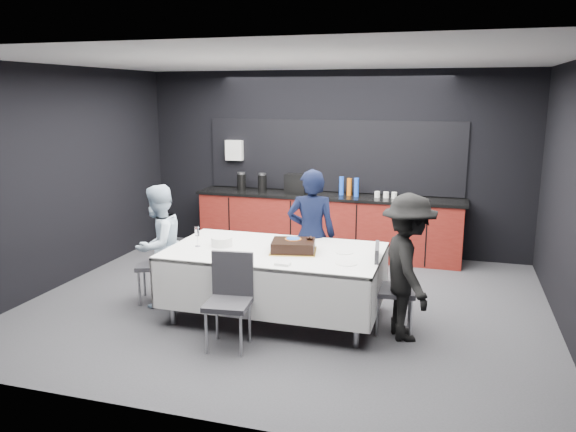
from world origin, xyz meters
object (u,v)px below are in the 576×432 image
object	(u,v)px
plate_stack	(222,242)
person_center	(311,235)
chair_left	(162,258)
chair_right	(387,282)
person_left	(159,246)
person_right	(408,267)
party_table	(275,262)
chair_near	(230,293)
champagne_flute	(197,233)
cake_assembly	(293,246)

from	to	relation	value
plate_stack	person_center	size ratio (longest dim) A/B	0.15
person_center	chair_left	bearing A→B (deg)	6.90
chair_right	person_left	xyz separation A→B (m)	(-2.64, 0.01, 0.18)
person_left	person_right	xyz separation A→B (m)	(2.86, -0.12, 0.03)
chair_right	person_left	world-z (taller)	person_left
party_table	person_right	xyz separation A→B (m)	(1.44, -0.13, 0.10)
party_table	person_right	world-z (taller)	person_right
party_table	chair_left	distance (m)	1.45
person_right	person_center	bearing A→B (deg)	35.66
party_table	person_center	distance (m)	0.73
party_table	chair_right	bearing A→B (deg)	-1.12
party_table	chair_right	world-z (taller)	chair_right
chair_near	person_center	world-z (taller)	person_center
champagne_flute	chair_near	world-z (taller)	champagne_flute
cake_assembly	chair_left	distance (m)	1.70
chair_right	person_center	size ratio (longest dim) A/B	0.58
cake_assembly	person_left	size ratio (longest dim) A/B	0.39
cake_assembly	chair_near	size ratio (longest dim) A/B	0.60
chair_left	chair_right	size ratio (longest dim) A/B	1.00
plate_stack	chair_right	world-z (taller)	chair_right
chair_left	chair_near	bearing A→B (deg)	-35.52
chair_left	person_left	bearing A→B (deg)	-74.06
cake_assembly	chair_right	distance (m)	1.05
plate_stack	chair_right	distance (m)	1.86
party_table	person_center	size ratio (longest dim) A/B	1.46
party_table	person_left	size ratio (longest dim) A/B	1.63
person_left	champagne_flute	bearing A→B (deg)	88.25
party_table	person_left	bearing A→B (deg)	-179.64
chair_near	person_right	size ratio (longest dim) A/B	0.62
person_right	cake_assembly	bearing A→B (deg)	64.39
cake_assembly	chair_left	world-z (taller)	cake_assembly
party_table	person_left	xyz separation A→B (m)	(-1.42, -0.01, 0.07)
cake_assembly	person_right	size ratio (longest dim) A/B	0.37
cake_assembly	plate_stack	distance (m)	0.83
person_left	chair_right	bearing A→B (deg)	99.67
party_table	person_center	world-z (taller)	person_center
party_table	person_center	bearing A→B (deg)	70.57
party_table	chair_near	size ratio (longest dim) A/B	2.51
chair_near	person_center	distance (m)	1.55
champagne_flute	person_left	distance (m)	0.61
cake_assembly	chair_right	xyz separation A→B (m)	(1.01, -0.00, -0.31)
plate_stack	champagne_flute	size ratio (longest dim) A/B	1.05
chair_right	chair_near	bearing A→B (deg)	-151.85
chair_right	person_center	xyz separation A→B (m)	(-0.99, 0.70, 0.26)
cake_assembly	champagne_flute	bearing A→B (deg)	-174.48
champagne_flute	chair_left	size ratio (longest dim) A/B	0.24
cake_assembly	person_center	distance (m)	0.70
chair_near	person_left	size ratio (longest dim) A/B	0.65
person_right	party_table	bearing A→B (deg)	64.38
cake_assembly	chair_left	size ratio (longest dim) A/B	0.60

